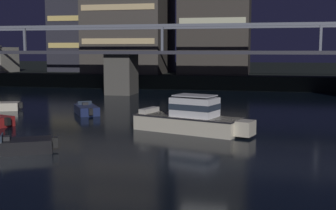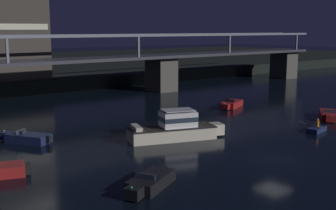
% 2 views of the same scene
% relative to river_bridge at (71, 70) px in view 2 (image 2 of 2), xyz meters
% --- Properties ---
extents(ground_plane, '(400.00, 400.00, 0.00)m').
position_rel_river_bridge_xyz_m(ground_plane, '(0.00, -36.19, -4.35)').
color(ground_plane, black).
extents(river_bridge, '(102.64, 6.40, 9.38)m').
position_rel_river_bridge_xyz_m(river_bridge, '(0.00, 0.00, 0.00)').
color(river_bridge, '#4C4944').
rests_on(river_bridge, ground).
extents(cabin_cruiser_near_left, '(9.32, 5.12, 2.79)m').
position_rel_river_bridge_xyz_m(cabin_cruiser_near_left, '(-2.16, -26.41, -3.30)').
color(cabin_cruiser_near_left, beige).
rests_on(cabin_cruiser_near_left, ground).
extents(speedboat_mid_left, '(4.90, 3.49, 1.16)m').
position_rel_river_bridge_xyz_m(speedboat_mid_left, '(-11.37, -35.29, -3.94)').
color(speedboat_mid_left, black).
rests_on(speedboat_mid_left, ground).
extents(speedboat_mid_center, '(4.67, 4.03, 1.16)m').
position_rel_river_bridge_xyz_m(speedboat_mid_center, '(17.66, -29.88, -3.94)').
color(speedboat_mid_center, maroon).
rests_on(speedboat_mid_center, ground).
extents(speedboat_mid_right, '(5.02, 3.23, 1.16)m').
position_rel_river_bridge_xyz_m(speedboat_mid_right, '(14.09, -17.94, -3.94)').
color(speedboat_mid_right, maroon).
rests_on(speedboat_mid_right, ground).
extents(speedboat_far_left, '(3.78, 4.80, 1.16)m').
position_rel_river_bridge_xyz_m(speedboat_far_left, '(-13.54, -19.03, -3.94)').
color(speedboat_far_left, '#19234C').
rests_on(speedboat_far_left, ground).
extents(dinghy_with_paddler, '(2.77, 2.58, 1.36)m').
position_rel_river_bridge_xyz_m(dinghy_with_paddler, '(10.84, -32.84, -4.08)').
color(dinghy_with_paddler, '#19234C').
rests_on(dinghy_with_paddler, ground).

